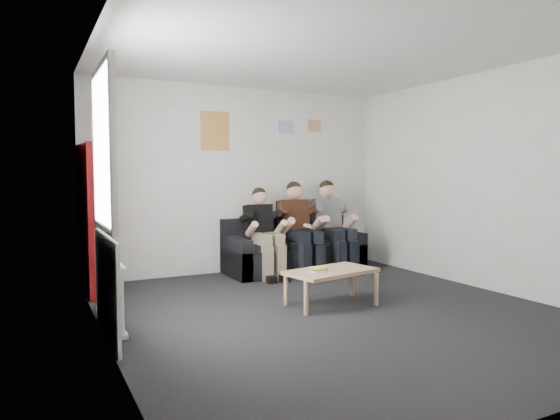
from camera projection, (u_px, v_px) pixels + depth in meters
name	position (u px, v px, depth m)	size (l,w,h in m)	color
room_shell	(334.00, 182.00, 5.12)	(5.00, 5.00, 5.00)	black
sofa	(293.00, 252.00, 7.39)	(2.03, 0.83, 0.78)	black
bookshelf	(97.00, 219.00, 5.92)	(0.27, 0.81, 1.79)	maroon
coffee_table	(331.00, 274.00, 5.43)	(0.98, 0.54, 0.39)	tan
game_cases	(318.00, 270.00, 5.33)	(0.21, 0.18, 0.04)	white
person_left	(264.00, 233.00, 6.94)	(0.38, 0.82, 1.25)	black
person_middle	(300.00, 229.00, 7.19)	(0.42, 0.91, 1.33)	#452317
person_right	(333.00, 226.00, 7.44)	(0.43, 0.92, 1.34)	silver
radiator	(115.00, 296.00, 4.40)	(0.10, 0.64, 0.60)	silver
window	(105.00, 220.00, 4.32)	(0.05, 1.30, 2.36)	white
poster_large	(215.00, 131.00, 7.11)	(0.42, 0.01, 0.55)	gold
poster_blue	(286.00, 127.00, 7.62)	(0.25, 0.01, 0.20)	blue
poster_pink	(314.00, 126.00, 7.84)	(0.22, 0.01, 0.18)	#B8396B
poster_sign	(173.00, 114.00, 6.82)	(0.20, 0.01, 0.14)	white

